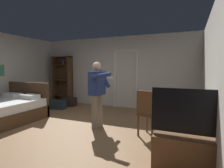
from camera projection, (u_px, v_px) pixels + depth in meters
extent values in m
plane|color=olive|center=(68.00, 129.00, 4.41)|extent=(6.62, 6.62, 0.00)
cube|color=beige|center=(114.00, 72.00, 6.92)|extent=(6.26, 0.12, 2.61)
cube|color=beige|center=(216.00, 77.00, 3.08)|extent=(0.12, 5.87, 2.61)
cube|color=white|center=(115.00, 80.00, 6.84)|extent=(0.08, 0.08, 2.05)
cube|color=white|center=(137.00, 80.00, 6.51)|extent=(0.08, 0.08, 2.05)
cube|color=white|center=(126.00, 50.00, 6.58)|extent=(0.93, 0.08, 0.08)
cube|color=#4C331E|center=(0.00, 116.00, 4.89)|extent=(1.61, 1.97, 0.35)
cube|color=#4C331E|center=(28.00, 98.00, 5.72)|extent=(1.61, 0.08, 1.02)
cube|color=white|center=(13.00, 95.00, 5.61)|extent=(0.50, 0.34, 0.12)
cube|color=white|center=(30.00, 96.00, 5.33)|extent=(0.50, 0.34, 0.12)
cube|color=#4C331E|center=(55.00, 80.00, 7.75)|extent=(0.06, 0.32, 1.93)
cube|color=#4C331E|center=(70.00, 80.00, 7.44)|extent=(0.06, 0.32, 1.93)
cube|color=#4C331E|center=(62.00, 57.00, 7.51)|extent=(0.84, 0.32, 0.04)
cube|color=#4C331E|center=(64.00, 80.00, 7.73)|extent=(0.84, 0.02, 1.93)
cube|color=#4C331E|center=(63.00, 95.00, 7.65)|extent=(0.78, 0.32, 0.03)
cube|color=#4C331E|center=(62.00, 80.00, 7.60)|extent=(0.78, 0.32, 0.03)
cube|color=#4C331E|center=(62.00, 64.00, 7.54)|extent=(0.78, 0.32, 0.03)
cylinder|color=purple|center=(63.00, 62.00, 7.50)|extent=(0.08, 0.08, 0.13)
cube|color=brown|center=(190.00, 154.00, 2.59)|extent=(1.03, 0.40, 0.49)
cube|color=black|center=(192.00, 112.00, 2.52)|extent=(1.10, 0.05, 0.64)
cube|color=teal|center=(192.00, 111.00, 2.55)|extent=(1.04, 0.01, 0.58)
cylinder|color=brown|center=(176.00, 125.00, 3.63)|extent=(0.08, 0.08, 0.67)
cylinder|color=brown|center=(176.00, 140.00, 3.66)|extent=(0.36, 0.36, 0.03)
cylinder|color=brown|center=(177.00, 107.00, 3.60)|extent=(0.60, 0.60, 0.03)
cube|color=black|center=(175.00, 106.00, 3.61)|extent=(0.36, 0.28, 0.02)
cube|color=black|center=(176.00, 102.00, 3.48)|extent=(0.35, 0.26, 0.05)
cube|color=#244253|center=(176.00, 101.00, 3.49)|extent=(0.32, 0.22, 0.04)
cylinder|color=#1F2E27|center=(184.00, 102.00, 3.46)|extent=(0.06, 0.06, 0.22)
cylinder|color=#1F2E27|center=(185.00, 95.00, 3.45)|extent=(0.03, 0.03, 0.06)
cylinder|color=brown|center=(160.00, 126.00, 3.93)|extent=(0.04, 0.04, 0.45)
cylinder|color=brown|center=(147.00, 122.00, 4.16)|extent=(0.04, 0.04, 0.45)
cylinder|color=brown|center=(152.00, 129.00, 3.68)|extent=(0.04, 0.04, 0.45)
cylinder|color=brown|center=(138.00, 126.00, 3.92)|extent=(0.04, 0.04, 0.45)
cube|color=brown|center=(150.00, 114.00, 3.90)|extent=(0.54, 0.54, 0.04)
cube|color=brown|center=(145.00, 103.00, 3.76)|extent=(0.41, 0.18, 0.50)
cylinder|color=gray|center=(100.00, 110.00, 4.59)|extent=(0.15, 0.15, 0.81)
cylinder|color=gray|center=(95.00, 112.00, 4.40)|extent=(0.15, 0.15, 0.81)
cube|color=navy|center=(97.00, 83.00, 4.44)|extent=(0.29, 0.42, 0.57)
sphere|color=#D8AD8C|center=(97.00, 66.00, 4.40)|extent=(0.22, 0.22, 0.22)
cylinder|color=navy|center=(105.00, 79.00, 4.58)|extent=(0.33, 0.12, 0.46)
cylinder|color=navy|center=(101.00, 76.00, 4.10)|extent=(0.52, 0.13, 0.16)
cube|color=white|center=(110.00, 77.00, 3.96)|extent=(0.12, 0.05, 0.04)
cube|color=black|center=(68.00, 102.00, 7.06)|extent=(0.65, 0.49, 0.32)
cube|color=#1E2D38|center=(58.00, 105.00, 6.54)|extent=(0.61, 0.40, 0.31)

